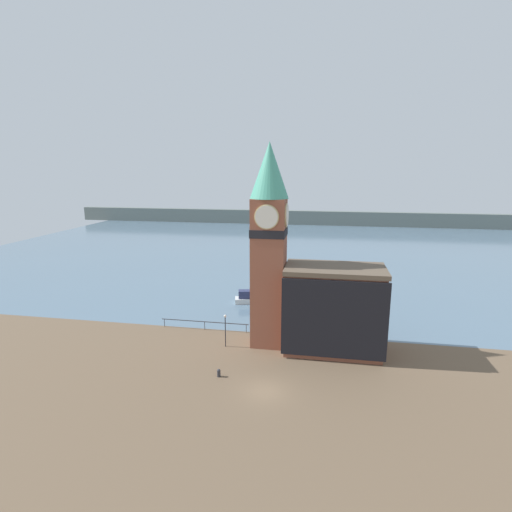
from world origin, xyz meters
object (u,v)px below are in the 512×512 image
object	(u,v)px
clock_tower	(269,241)
pier_building	(334,309)
mooring_bollard_near	(219,373)
lamp_post	(225,324)
boat_near	(250,298)

from	to	relation	value
clock_tower	pier_building	bearing A→B (deg)	-4.67
pier_building	mooring_bollard_near	bearing A→B (deg)	-144.15
pier_building	lamp_post	xyz separation A→B (m)	(-12.00, -1.21, -2.12)
boat_near	pier_building	bearing A→B (deg)	-62.53
clock_tower	lamp_post	distance (m)	10.66
mooring_bollard_near	lamp_post	distance (m)	7.17
clock_tower	lamp_post	xyz separation A→B (m)	(-4.69, -1.80, -9.41)
pier_building	clock_tower	bearing A→B (deg)	175.33
clock_tower	pier_building	size ratio (longest dim) A/B	2.10
lamp_post	boat_near	bearing A→B (deg)	90.32
boat_near	lamp_post	xyz separation A→B (m)	(0.09, -15.55, 2.01)
clock_tower	boat_near	world-z (taller)	clock_tower
boat_near	mooring_bollard_near	size ratio (longest dim) A/B	6.89
lamp_post	pier_building	bearing A→B (deg)	5.74
boat_near	lamp_post	distance (m)	15.68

